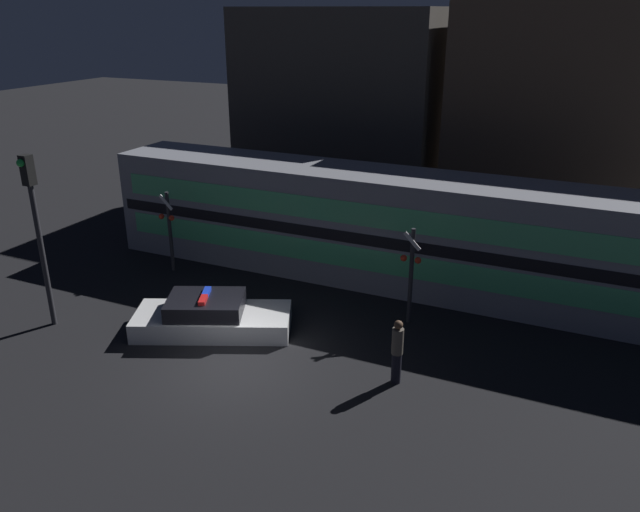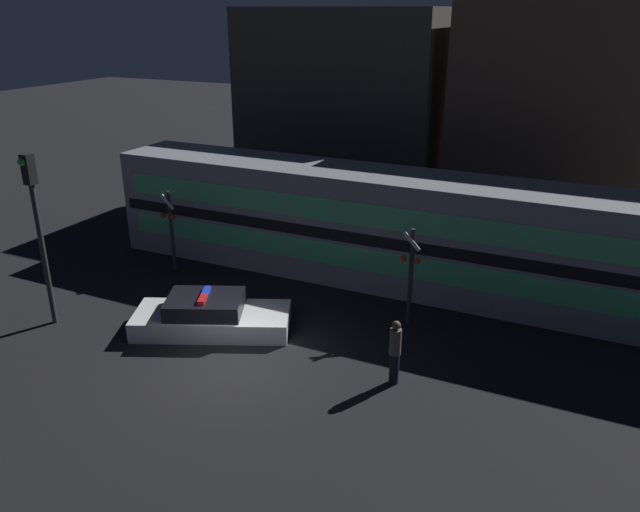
# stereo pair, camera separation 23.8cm
# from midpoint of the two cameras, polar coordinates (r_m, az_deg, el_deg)

# --- Properties ---
(ground_plane) EXTENTS (120.00, 120.00, 0.00)m
(ground_plane) POSITION_cam_midpoint_polar(r_m,az_deg,el_deg) (18.06, -8.06, -9.83)
(ground_plane) COLOR black
(train) EXTENTS (23.73, 2.92, 4.03)m
(train) POSITION_cam_midpoint_polar(r_m,az_deg,el_deg) (22.29, 8.32, 2.16)
(train) COLOR gray
(train) RESTS_ON ground_plane
(police_car) EXTENTS (5.16, 3.69, 1.25)m
(police_car) POSITION_cam_midpoint_polar(r_m,az_deg,el_deg) (19.76, -10.28, -5.53)
(police_car) COLOR silver
(police_car) RESTS_ON ground_plane
(pedestrian) EXTENTS (0.31, 0.31, 1.86)m
(pedestrian) POSITION_cam_midpoint_polar(r_m,az_deg,el_deg) (16.77, 6.65, -8.63)
(pedestrian) COLOR black
(pedestrian) RESTS_ON ground_plane
(crossing_signal_near) EXTENTS (0.66, 0.30, 3.17)m
(crossing_signal_near) POSITION_cam_midpoint_polar(r_m,az_deg,el_deg) (19.56, 7.97, -1.44)
(crossing_signal_near) COLOR #2D2D33
(crossing_signal_near) RESTS_ON ground_plane
(crossing_signal_far) EXTENTS (0.66, 0.30, 3.11)m
(crossing_signal_far) POSITION_cam_midpoint_polar(r_m,az_deg,el_deg) (24.10, -13.90, 2.53)
(crossing_signal_far) COLOR #2D2D33
(crossing_signal_far) RESTS_ON ground_plane
(traffic_light_corner) EXTENTS (0.30, 0.46, 5.47)m
(traffic_light_corner) POSITION_cam_midpoint_polar(r_m,az_deg,el_deg) (20.57, -24.82, 2.91)
(traffic_light_corner) COLOR #2D2D33
(traffic_light_corner) RESTS_ON ground_plane
(building_left) EXTENTS (9.76, 6.88, 9.46)m
(building_left) POSITION_cam_midpoint_polar(r_m,az_deg,el_deg) (32.35, 2.35, 13.41)
(building_left) COLOR #47423D
(building_left) RESTS_ON ground_plane
(building_center) EXTENTS (11.59, 4.42, 9.94)m
(building_center) POSITION_cam_midpoint_polar(r_m,az_deg,el_deg) (28.96, 23.27, 11.22)
(building_center) COLOR brown
(building_center) RESTS_ON ground_plane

